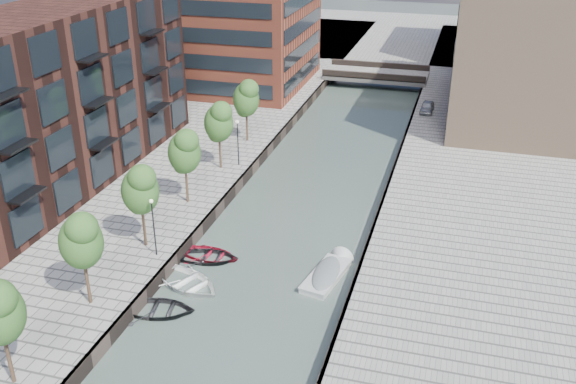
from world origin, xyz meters
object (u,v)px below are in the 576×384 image
at_px(tree_3, 140,188).
at_px(motorboat_4, 329,272).
at_px(tree_5, 219,121).
at_px(car, 427,107).
at_px(sloop_2, 211,258).
at_px(sloop_3, 188,286).
at_px(sloop_1, 158,313).
at_px(sloop_4, 208,260).
at_px(tree_6, 246,97).
at_px(tree_2, 81,239).
at_px(tree_4, 184,150).
at_px(bridge, 376,74).

xyz_separation_m(tree_3, motorboat_4, (12.61, 1.27, -5.10)).
height_order(tree_3, tree_5, same).
bearing_deg(car, sloop_2, -108.01).
distance_m(sloop_2, sloop_3, 3.65).
relative_size(tree_5, sloop_3, 1.17).
height_order(sloop_1, sloop_2, sloop_1).
distance_m(sloop_1, sloop_2, 6.81).
bearing_deg(sloop_4, motorboat_4, -96.55).
distance_m(tree_6, motorboat_4, 23.97).
bearing_deg(tree_3, tree_6, 90.00).
xyz_separation_m(tree_2, car, (16.01, 41.50, -3.73)).
bearing_deg(tree_2, sloop_1, 20.88).
bearing_deg(sloop_4, tree_4, 24.84).
bearing_deg(tree_6, sloop_3, -80.00).
bearing_deg(sloop_4, tree_2, 142.32).
distance_m(sloop_1, sloop_3, 3.18).
xyz_separation_m(tree_5, sloop_3, (4.14, -16.48, -5.31)).
distance_m(tree_2, sloop_3, 8.11).
height_order(bridge, tree_3, tree_3).
distance_m(bridge, motorboat_4, 45.93).
relative_size(sloop_1, sloop_2, 1.10).
xyz_separation_m(tree_2, motorboat_4, (12.61, 8.27, -5.10)).
distance_m(tree_4, sloop_4, 9.16).
bearing_deg(sloop_1, car, -27.94).
distance_m(bridge, tree_2, 54.81).
bearing_deg(motorboat_4, tree_5, 134.72).
distance_m(bridge, sloop_1, 52.86).
height_order(tree_2, sloop_4, tree_2).
distance_m(tree_2, tree_4, 14.00).
xyz_separation_m(tree_3, sloop_3, (4.14, -2.48, -5.31)).
bearing_deg(motorboat_4, bridge, 95.14).
bearing_deg(tree_2, tree_3, 90.00).
bearing_deg(sloop_2, sloop_1, 179.49).
relative_size(tree_2, car, 1.76).
relative_size(tree_2, sloop_2, 1.44).
bearing_deg(sloop_3, tree_3, 83.07).
bearing_deg(sloop_2, sloop_4, 178.49).
bearing_deg(bridge, tree_5, -104.44).
height_order(bridge, sloop_1, bridge).
relative_size(bridge, car, 3.85).
relative_size(tree_5, sloop_4, 1.40).
bearing_deg(sloop_4, car, -28.80).
bearing_deg(tree_2, sloop_3, 47.48).
bearing_deg(tree_6, sloop_1, -82.26).
bearing_deg(tree_6, tree_4, -90.00).
xyz_separation_m(sloop_2, sloop_3, (-0.10, -3.65, 0.00)).
distance_m(tree_3, tree_6, 21.00).
xyz_separation_m(tree_4, sloop_4, (4.20, -6.16, -5.31)).
height_order(sloop_2, sloop_4, sloop_4).
relative_size(sloop_4, car, 1.26).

